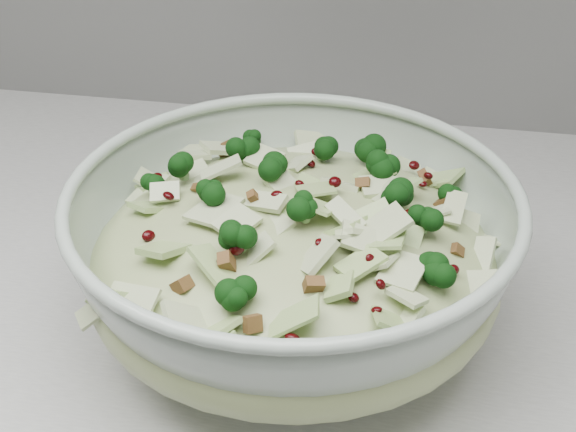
# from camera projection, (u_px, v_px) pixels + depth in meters

# --- Properties ---
(mixing_bowl) EXTENTS (0.32, 0.32, 0.13)m
(mixing_bowl) POSITION_uv_depth(u_px,v_px,m) (293.00, 261.00, 0.57)
(mixing_bowl) COLOR #A3B4A4
(mixing_bowl) RESTS_ON counter
(salad) EXTENTS (0.35, 0.35, 0.13)m
(salad) POSITION_uv_depth(u_px,v_px,m) (293.00, 237.00, 0.55)
(salad) COLOR #9EAB75
(salad) RESTS_ON mixing_bowl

